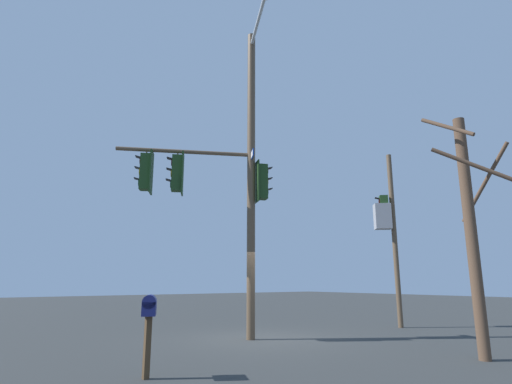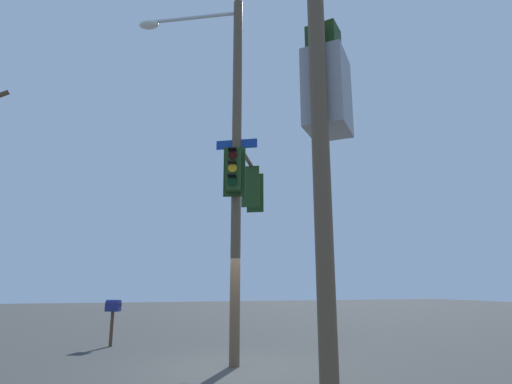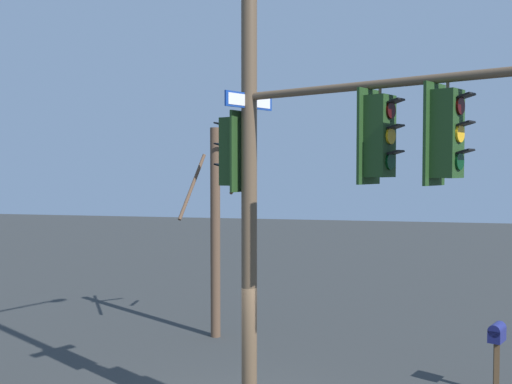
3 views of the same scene
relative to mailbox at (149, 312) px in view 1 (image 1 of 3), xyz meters
The scene contains 5 objects.
ground_plane 5.47m from the mailbox, 148.83° to the right, with size 80.00×80.00×0.00m, color #323434.
main_signal_pole_assembly 6.21m from the mailbox, 139.01° to the right, with size 4.35×4.66×9.79m.
secondary_pole_assembly 10.90m from the mailbox, 167.33° to the right, with size 0.77×0.75×6.53m.
mailbox is the anchor object (origin of this frame).
bare_tree_behind_pole 7.19m from the mailbox, 157.30° to the left, with size 1.95×1.71×5.52m.
Camera 1 is at (7.53, 9.98, 1.65)m, focal length 28.70 mm.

